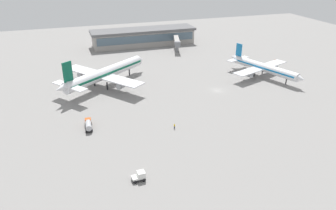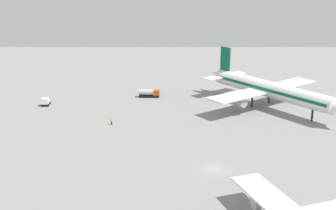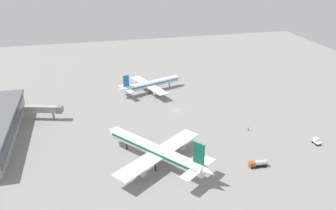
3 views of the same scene
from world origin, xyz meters
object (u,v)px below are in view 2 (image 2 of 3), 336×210
airplane_taxiing (269,89)px  ground_crew_worker (111,121)px  fuel_truck (149,93)px  baggage_tug (45,102)px

airplane_taxiing → ground_crew_worker: 45.68m
fuel_truck → ground_crew_worker: 26.81m
airplane_taxiing → ground_crew_worker: size_ratio=24.88×
fuel_truck → baggage_tug: (-9.05, 29.68, -0.23)m
airplane_taxiing → fuel_truck: airplane_taxiing is taller
ground_crew_worker → fuel_truck: bearing=140.8°
fuel_truck → ground_crew_worker: bearing=-105.4°
airplane_taxiing → fuel_truck: bearing=-143.9°
airplane_taxiing → fuel_truck: size_ratio=6.50×
ground_crew_worker → baggage_tug: bearing=-148.4°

